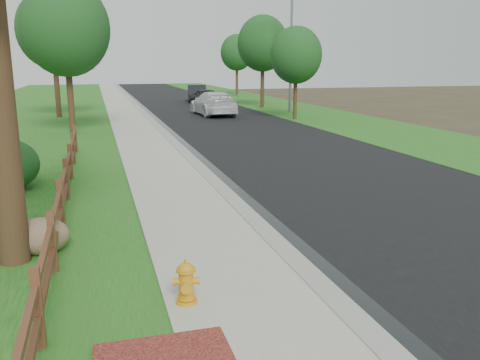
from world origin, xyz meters
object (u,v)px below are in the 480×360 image
object	(u,v)px
fire_hydrant	(186,283)
ranch_fence	(64,188)
white_suv	(213,103)
dark_car_mid	(205,97)
streetlight	(289,40)

from	to	relation	value
fire_hydrant	ranch_fence	bearing A→B (deg)	109.35
fire_hydrant	white_suv	size ratio (longest dim) A/B	0.12
fire_hydrant	dark_car_mid	bearing A→B (deg)	77.52
ranch_fence	fire_hydrant	distance (m)	5.73
ranch_fence	streetlight	size ratio (longest dim) A/B	1.95
dark_car_mid	streetlight	xyz separation A→B (m)	(4.44, -6.93, 4.18)
ranch_fence	streetlight	bearing A→B (deg)	57.34
dark_car_mid	streetlight	bearing A→B (deg)	121.24
streetlight	white_suv	bearing A→B (deg)	-175.39
ranch_fence	dark_car_mid	size ratio (longest dim) A/B	4.06
streetlight	ranch_fence	bearing A→B (deg)	-122.66
ranch_fence	streetlight	distance (m)	26.02
fire_hydrant	dark_car_mid	world-z (taller)	dark_car_mid
dark_car_mid	white_suv	bearing A→B (deg)	80.67
streetlight	dark_car_mid	bearing A→B (deg)	122.65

